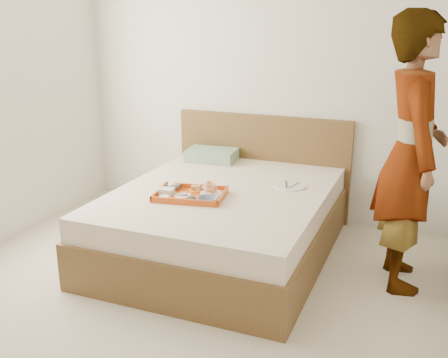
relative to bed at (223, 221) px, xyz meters
name	(u,v)px	position (x,y,z in m)	size (l,w,h in m)	color
ground	(156,313)	(-0.05, -1.00, -0.27)	(3.50, 4.00, 0.01)	beige
wall_back	(259,76)	(-0.05, 1.00, 1.04)	(3.50, 0.01, 2.60)	silver
bed	(223,221)	(0.00, 0.00, 0.00)	(1.65, 2.00, 0.53)	brown
headboard	(262,165)	(0.00, 0.97, 0.21)	(1.65, 0.06, 0.95)	brown
pillow	(212,155)	(-0.42, 0.75, 0.32)	(0.45, 0.30, 0.11)	#91AD95
tray	(190,194)	(-0.16, -0.26, 0.29)	(0.50, 0.37, 0.05)	#CD5413
prawn_plate	(212,194)	(-0.02, -0.17, 0.28)	(0.17, 0.17, 0.01)	white
navy_bowl_big	(208,200)	(0.02, -0.34, 0.30)	(0.14, 0.14, 0.03)	#151C40
sauce_dish	(191,200)	(-0.09, -0.38, 0.29)	(0.07, 0.07, 0.03)	black
meat_plate	(182,196)	(-0.20, -0.30, 0.28)	(0.12, 0.12, 0.01)	white
bread_plate	(197,190)	(-0.16, -0.14, 0.28)	(0.12, 0.12, 0.01)	orange
salad_bowl	(173,187)	(-0.34, -0.17, 0.30)	(0.11, 0.11, 0.03)	#151C40
plastic_tub	(167,191)	(-0.33, -0.30, 0.30)	(0.11, 0.09, 0.05)	silver
cheese_round	(164,198)	(-0.29, -0.41, 0.29)	(0.07, 0.07, 0.03)	white
dinner_plate	(290,186)	(0.46, 0.26, 0.27)	(0.24, 0.24, 0.01)	white
person	(411,154)	(1.33, 0.05, 0.66)	(0.68, 0.44, 1.86)	beige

